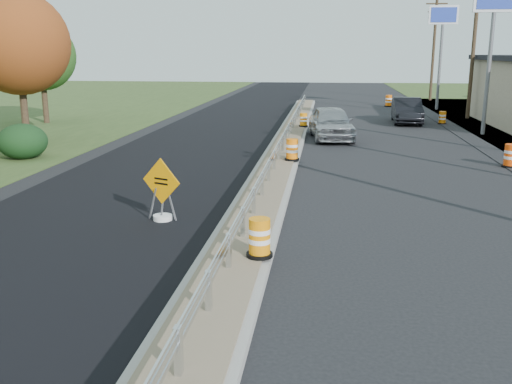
# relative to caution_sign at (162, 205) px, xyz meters

# --- Properties ---
(ground) EXTENTS (140.00, 140.00, 0.00)m
(ground) POSITION_rel_caution_sign_xyz_m (2.48, 2.24, -0.44)
(ground) COLOR black
(ground) RESTS_ON ground
(milled_overlay) EXTENTS (7.20, 120.00, 0.01)m
(milled_overlay) POSITION_rel_caution_sign_xyz_m (-1.92, 12.24, -0.43)
(milled_overlay) COLOR black
(milled_overlay) RESTS_ON ground
(median) EXTENTS (1.60, 55.00, 0.23)m
(median) POSITION_rel_caution_sign_xyz_m (2.48, 10.24, -0.33)
(median) COLOR gray
(median) RESTS_ON ground
(guardrail) EXTENTS (0.10, 46.15, 0.72)m
(guardrail) POSITION_rel_caution_sign_xyz_m (2.48, 11.24, 0.29)
(guardrail) COLOR silver
(guardrail) RESTS_ON median
(pylon_sign_mid) EXTENTS (2.20, 0.30, 7.90)m
(pylon_sign_mid) POSITION_rel_caution_sign_xyz_m (12.98, 18.24, 6.04)
(pylon_sign_mid) COLOR slate
(pylon_sign_mid) RESTS_ON ground
(pylon_sign_north) EXTENTS (2.20, 0.30, 7.90)m
(pylon_sign_north) POSITION_rel_caution_sign_xyz_m (12.98, 32.24, 6.04)
(pylon_sign_north) COLOR slate
(pylon_sign_north) RESTS_ON ground
(utility_pole_nmid) EXTENTS (1.90, 0.26, 9.40)m
(utility_pole_nmid) POSITION_rel_caution_sign_xyz_m (13.98, 26.24, 4.50)
(utility_pole_nmid) COLOR #473523
(utility_pole_nmid) RESTS_ON ground
(utility_pole_north) EXTENTS (1.90, 0.26, 9.40)m
(utility_pole_north) POSITION_rel_caution_sign_xyz_m (13.98, 41.24, 4.50)
(utility_pole_north) COLOR #473523
(utility_pole_north) RESTS_ON ground
(hedge_north) EXTENTS (2.09, 2.09, 1.52)m
(hedge_north) POSITION_rel_caution_sign_xyz_m (-8.52, 8.24, 0.32)
(hedge_north) COLOR black
(hedge_north) RESTS_ON ground
(tree_near_red) EXTENTS (4.95, 4.95, 7.35)m
(tree_near_red) POSITION_rel_caution_sign_xyz_m (-10.52, 12.24, 4.42)
(tree_near_red) COLOR #473523
(tree_near_red) RESTS_ON ground
(tree_near_back) EXTENTS (4.29, 4.29, 6.37)m
(tree_near_back) POSITION_rel_caution_sign_xyz_m (-13.52, 20.24, 3.77)
(tree_near_back) COLOR #473523
(tree_near_back) RESTS_ON ground
(caution_sign) EXTENTS (1.16, 0.53, 1.73)m
(caution_sign) POSITION_rel_caution_sign_xyz_m (0.00, 0.00, 0.00)
(caution_sign) COLOR white
(caution_sign) RESTS_ON ground
(barrel_median_near) EXTENTS (0.57, 0.57, 0.84)m
(barrel_median_near) POSITION_rel_caution_sign_xyz_m (3.03, -3.09, 0.19)
(barrel_median_near) COLOR black
(barrel_median_near) RESTS_ON median
(barrel_median_mid) EXTENTS (0.59, 0.59, 0.87)m
(barrel_median_mid) POSITION_rel_caution_sign_xyz_m (3.03, 8.11, 0.21)
(barrel_median_mid) COLOR black
(barrel_median_mid) RESTS_ON median
(barrel_median_far) EXTENTS (0.53, 0.53, 0.78)m
(barrel_median_far) POSITION_rel_caution_sign_xyz_m (3.03, 18.82, 0.16)
(barrel_median_far) COLOR black
(barrel_median_far) RESTS_ON median
(barrel_shoulder_near) EXTENTS (0.63, 0.63, 0.92)m
(barrel_shoulder_near) POSITION_rel_caution_sign_xyz_m (11.68, 8.87, 0.00)
(barrel_shoulder_near) COLOR black
(barrel_shoulder_near) RESTS_ON ground
(barrel_shoulder_mid) EXTENTS (0.54, 0.54, 0.79)m
(barrel_shoulder_mid) POSITION_rel_caution_sign_xyz_m (11.68, 22.95, -0.06)
(barrel_shoulder_mid) COLOR black
(barrel_shoulder_mid) RESTS_ON ground
(barrel_shoulder_far) EXTENTS (0.65, 0.65, 0.96)m
(barrel_shoulder_far) POSITION_rel_caution_sign_xyz_m (9.48, 34.59, 0.02)
(barrel_shoulder_far) COLOR black
(barrel_shoulder_far) RESTS_ON ground
(car_silver) EXTENTS (2.71, 5.29, 1.72)m
(car_silver) POSITION_rel_caution_sign_xyz_m (4.61, 15.59, 0.42)
(car_silver) COLOR #AAAAAF
(car_silver) RESTS_ON ground
(car_dark_mid) EXTENTS (1.90, 4.95, 1.61)m
(car_dark_mid) POSITION_rel_caution_sign_xyz_m (9.48, 23.21, 0.37)
(car_dark_mid) COLOR black
(car_dark_mid) RESTS_ON ground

